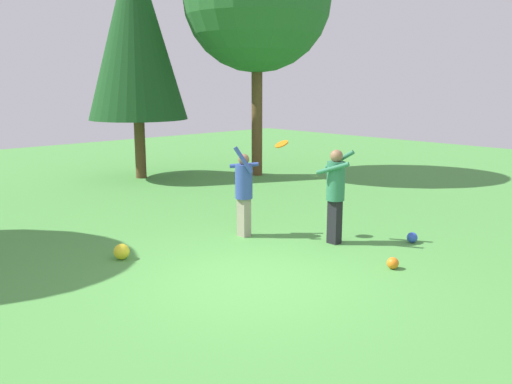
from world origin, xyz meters
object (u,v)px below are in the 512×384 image
at_px(person_catcher, 336,188).
at_px(ball_yellow, 122,252).
at_px(frisbee, 282,144).
at_px(ball_blue, 412,237).
at_px(person_thrower, 244,188).
at_px(ball_orange, 393,263).
at_px(tree_right, 135,30).

relative_size(person_catcher, ball_yellow, 6.52).
bearing_deg(frisbee, ball_blue, -53.29).
height_order(person_thrower, ball_orange, person_thrower).
xyz_separation_m(ball_yellow, ball_blue, (4.54, -2.90, -0.04)).
bearing_deg(ball_blue, tree_right, 89.61).
relative_size(ball_blue, tree_right, 0.03).
relative_size(frisbee, tree_right, 0.04).
bearing_deg(ball_orange, ball_yellow, 130.62).
xyz_separation_m(frisbee, ball_blue, (1.51, -2.02, -1.73)).
height_order(person_thrower, frisbee, frisbee).
xyz_separation_m(person_catcher, frisbee, (-0.40, 1.02, 0.77)).
bearing_deg(ball_blue, person_catcher, 137.99).
distance_m(person_thrower, tree_right, 8.35).
bearing_deg(ball_yellow, person_thrower, -8.35).
bearing_deg(ball_blue, frisbee, 126.71).
relative_size(person_catcher, frisbee, 5.49).
height_order(ball_yellow, ball_blue, ball_yellow).
xyz_separation_m(ball_yellow, tree_right, (4.60, 6.88, 4.41)).
relative_size(person_thrower, person_catcher, 1.02).
relative_size(person_thrower, ball_yellow, 6.63).
bearing_deg(ball_yellow, person_catcher, -29.02).
bearing_deg(ball_blue, ball_yellow, 147.41).
xyz_separation_m(frisbee, ball_orange, (-0.04, -2.60, -1.74)).
height_order(frisbee, tree_right, tree_right).
distance_m(person_thrower, person_catcher, 1.79).
xyz_separation_m(ball_orange, tree_right, (1.62, 10.36, 4.45)).
bearing_deg(ball_blue, person_thrower, 128.70).
bearing_deg(person_thrower, ball_orange, -36.90).
bearing_deg(person_thrower, person_catcher, -14.64).
relative_size(ball_orange, tree_right, 0.03).
bearing_deg(tree_right, ball_yellow, -123.79).
height_order(frisbee, ball_blue, frisbee).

